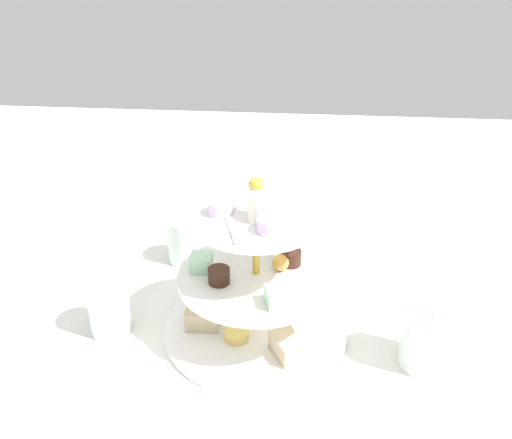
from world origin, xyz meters
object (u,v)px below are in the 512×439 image
at_px(water_glass_tall_right, 429,330).
at_px(butter_knife_right, 365,257).
at_px(tiered_serving_stand, 256,287).
at_px(water_glass_short_left, 185,240).
at_px(teacup_with_saucer, 252,235).
at_px(water_glass_mid_back, 108,304).

relative_size(water_glass_tall_right, butter_knife_right, 0.67).
height_order(tiered_serving_stand, water_glass_short_left, tiered_serving_stand).
xyz_separation_m(teacup_with_saucer, butter_knife_right, (0.02, 0.21, -0.02)).
bearing_deg(teacup_with_saucer, water_glass_tall_right, 42.10).
xyz_separation_m(water_glass_tall_right, water_glass_short_left, (-0.23, -0.38, -0.02)).
distance_m(teacup_with_saucer, butter_knife_right, 0.21).
bearing_deg(water_glass_short_left, teacup_with_saucer, 118.07).
relative_size(tiered_serving_stand, water_glass_short_left, 3.37).
bearing_deg(water_glass_tall_right, butter_knife_right, -168.59).
distance_m(water_glass_short_left, butter_knife_right, 0.33).
height_order(tiered_serving_stand, butter_knife_right, tiered_serving_stand).
relative_size(water_glass_tall_right, water_glass_short_left, 1.41).
bearing_deg(water_glass_short_left, butter_knife_right, 96.94).
relative_size(water_glass_short_left, water_glass_mid_back, 0.85).
distance_m(water_glass_tall_right, butter_knife_right, 0.28).
relative_size(teacup_with_saucer, water_glass_mid_back, 0.95).
height_order(teacup_with_saucer, water_glass_mid_back, water_glass_mid_back).
relative_size(tiered_serving_stand, water_glass_tall_right, 2.38).
xyz_separation_m(butter_knife_right, water_glass_mid_back, (0.25, -0.39, 0.05)).
relative_size(water_glass_tall_right, water_glass_mid_back, 1.20).
xyz_separation_m(water_glass_short_left, teacup_with_saucer, (-0.06, 0.12, -0.02)).
bearing_deg(tiered_serving_stand, butter_knife_right, 141.79).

